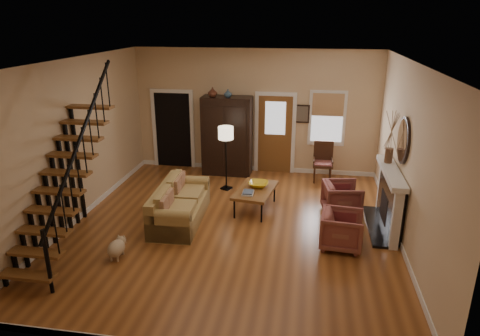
% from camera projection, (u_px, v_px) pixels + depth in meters
% --- Properties ---
extents(room, '(7.00, 7.33, 3.30)m').
position_uv_depth(room, '(228.00, 133.00, 9.91)').
color(room, brown).
rests_on(room, ground).
extents(staircase, '(0.94, 2.80, 3.20)m').
position_uv_depth(staircase, '(60.00, 167.00, 7.40)').
color(staircase, brown).
rests_on(staircase, ground).
extents(fireplace, '(0.33, 1.95, 2.30)m').
position_uv_depth(fireplace, '(392.00, 194.00, 8.46)').
color(fireplace, black).
rests_on(fireplace, ground).
extents(armoire, '(1.30, 0.60, 2.10)m').
position_uv_depth(armoire, '(227.00, 136.00, 11.40)').
color(armoire, black).
rests_on(armoire, ground).
extents(vase_a, '(0.24, 0.24, 0.25)m').
position_uv_depth(vase_a, '(213.00, 92.00, 10.97)').
color(vase_a, '#4C2619').
rests_on(vase_a, armoire).
extents(vase_b, '(0.20, 0.20, 0.21)m').
position_uv_depth(vase_b, '(228.00, 93.00, 10.91)').
color(vase_b, '#334C60').
rests_on(vase_b, armoire).
extents(sofa, '(0.97, 2.07, 0.76)m').
position_uv_depth(sofa, '(180.00, 204.00, 8.89)').
color(sofa, '#A6884B').
rests_on(sofa, ground).
extents(coffee_table, '(0.94, 1.38, 0.49)m').
position_uv_depth(coffee_table, '(255.00, 199.00, 9.44)').
color(coffee_table, brown).
rests_on(coffee_table, ground).
extents(bowl, '(0.44, 0.44, 0.11)m').
position_uv_depth(bowl, '(259.00, 184.00, 9.47)').
color(bowl, gold).
rests_on(bowl, coffee_table).
extents(books, '(0.24, 0.32, 0.06)m').
position_uv_depth(books, '(248.00, 193.00, 9.09)').
color(books, beige).
rests_on(books, coffee_table).
extents(armchair_left, '(0.83, 0.81, 0.69)m').
position_uv_depth(armchair_left, '(342.00, 230.00, 7.87)').
color(armchair_left, maroon).
rests_on(armchair_left, ground).
extents(armchair_right, '(0.89, 0.87, 0.71)m').
position_uv_depth(armchair_right, '(342.00, 199.00, 9.21)').
color(armchair_right, maroon).
rests_on(armchair_right, ground).
extents(floor_lamp, '(0.48, 0.48, 1.59)m').
position_uv_depth(floor_lamp, '(226.00, 159.00, 10.39)').
color(floor_lamp, black).
rests_on(floor_lamp, ground).
extents(side_chair, '(0.54, 0.54, 1.02)m').
position_uv_depth(side_chair, '(323.00, 162.00, 11.01)').
color(side_chair, '#3A2112').
rests_on(side_chair, ground).
extents(dog, '(0.29, 0.48, 0.34)m').
position_uv_depth(dog, '(116.00, 249.00, 7.55)').
color(dog, '#CAAF8A').
rests_on(dog, ground).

